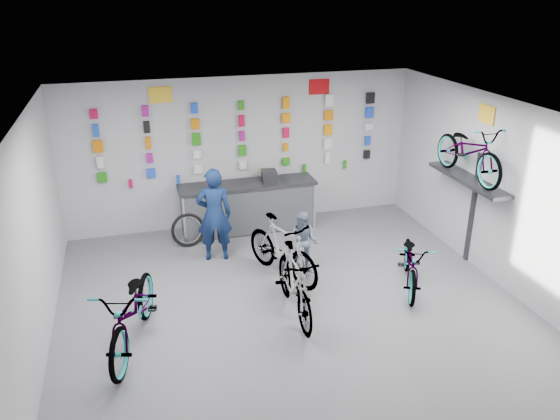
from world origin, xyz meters
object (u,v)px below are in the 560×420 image
object	(u,v)px
counter	(248,207)
bike_service	(282,248)
bike_left	(133,311)
bike_right	(411,262)
customer	(304,243)
clerk	(214,215)
bike_center	(294,283)

from	to	relation	value
counter	bike_service	distance (m)	2.03
counter	bike_left	xyz separation A→B (m)	(-2.34, -3.29, 0.06)
bike_right	customer	xyz separation A→B (m)	(-1.52, 0.97, 0.10)
bike_right	customer	distance (m)	1.80
bike_service	clerk	size ratio (longest dim) A/B	1.03
bike_right	clerk	xyz separation A→B (m)	(-2.88, 1.86, 0.41)
bike_center	customer	xyz separation A→B (m)	(0.55, 1.23, 0.02)
bike_left	clerk	xyz separation A→B (m)	(1.50, 2.25, 0.31)
counter	bike_left	world-z (taller)	bike_left
counter	bike_left	distance (m)	4.04
bike_right	clerk	bearing A→B (deg)	171.25
bike_service	customer	bearing A→B (deg)	-10.62
bike_center	bike_service	size ratio (longest dim) A/B	0.99
counter	customer	distance (m)	2.01
bike_service	customer	size ratio (longest dim) A/B	1.63
bike_center	clerk	size ratio (longest dim) A/B	1.03
bike_left	bike_right	size ratio (longest dim) A/B	1.23
bike_left	bike_service	bearing A→B (deg)	43.72
bike_left	clerk	distance (m)	2.72
bike_center	bike_right	bearing A→B (deg)	8.78
bike_center	clerk	xyz separation A→B (m)	(-0.82, 2.12, 0.33)
bike_center	clerk	bearing A→B (deg)	112.76
bike_center	customer	bearing A→B (deg)	67.68
bike_service	clerk	bearing A→B (deg)	110.97
customer	clerk	bearing A→B (deg)	177.17
bike_right	customer	world-z (taller)	customer
bike_right	counter	bearing A→B (deg)	149.20
bike_left	clerk	world-z (taller)	clerk
bike_center	customer	size ratio (longest dim) A/B	1.62
clerk	customer	world-z (taller)	clerk
counter	bike_service	world-z (taller)	bike_service
bike_center	bike_right	xyz separation A→B (m)	(2.06, 0.26, -0.08)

